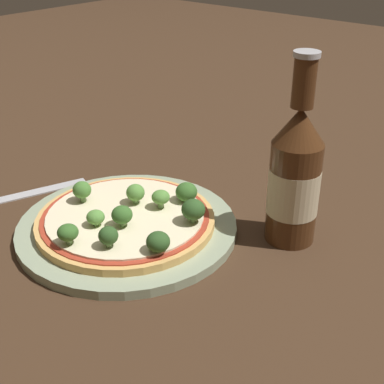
{
  "coord_description": "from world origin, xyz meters",
  "views": [
    {
      "loc": [
        0.44,
        -0.4,
        0.36
      ],
      "look_at": [
        0.07,
        0.04,
        0.06
      ],
      "focal_mm": 50.0,
      "sensor_mm": 36.0,
      "label": 1
    }
  ],
  "objects": [
    {
      "name": "beer_bottle",
      "position": [
        0.17,
        0.11,
        0.09
      ],
      "size": [
        0.06,
        0.06,
        0.23
      ],
      "color": "#472814",
      "rests_on": "ground_plane"
    },
    {
      "name": "broccoli_floret_8",
      "position": [
        -0.01,
        0.02,
        0.04
      ],
      "size": [
        0.02,
        0.02,
        0.03
      ],
      "color": "#6B8E51",
      "rests_on": "pizza"
    },
    {
      "name": "broccoli_floret_1",
      "position": [
        0.04,
        -0.07,
        0.04
      ],
      "size": [
        0.02,
        0.02,
        0.03
      ],
      "color": "#6B8E51",
      "rests_on": "pizza"
    },
    {
      "name": "broccoli_floret_4",
      "position": [
        -0.07,
        -0.02,
        0.04
      ],
      "size": [
        0.02,
        0.02,
        0.03
      ],
      "color": "#6B8E51",
      "rests_on": "pizza"
    },
    {
      "name": "broccoli_floret_9",
      "position": [
        -0.0,
        -0.1,
        0.04
      ],
      "size": [
        0.02,
        0.02,
        0.02
      ],
      "color": "#6B8E51",
      "rests_on": "pizza"
    },
    {
      "name": "pizza",
      "position": [
        0.0,
        -0.01,
        0.02
      ],
      "size": [
        0.23,
        0.23,
        0.01
      ],
      "color": "tan",
      "rests_on": "plate"
    },
    {
      "name": "fork",
      "position": [
        -0.18,
        -0.04,
        0.0
      ],
      "size": [
        0.08,
        0.18,
        0.0
      ],
      "rotation": [
        0.0,
        0.0,
        1.22
      ],
      "color": "#B2B2B7",
      "rests_on": "ground_plane"
    },
    {
      "name": "broccoli_floret_2",
      "position": [
        -0.01,
        -0.05,
        0.04
      ],
      "size": [
        0.02,
        0.02,
        0.02
      ],
      "color": "#6B8E51",
      "rests_on": "pizza"
    },
    {
      "name": "plate",
      "position": [
        0.0,
        -0.01,
        0.01
      ],
      "size": [
        0.28,
        0.28,
        0.01
      ],
      "color": "#93A384",
      "rests_on": "ground_plane"
    },
    {
      "name": "broccoli_floret_7",
      "position": [
        0.02,
        0.03,
        0.04
      ],
      "size": [
        0.02,
        0.02,
        0.02
      ],
      "color": "#6B8E51",
      "rests_on": "pizza"
    },
    {
      "name": "broccoli_floret_0",
      "position": [
        0.04,
        0.07,
        0.04
      ],
      "size": [
        0.03,
        0.03,
        0.03
      ],
      "color": "#6B8E51",
      "rests_on": "pizza"
    },
    {
      "name": "broccoli_floret_3",
      "position": [
        0.09,
        -0.04,
        0.04
      ],
      "size": [
        0.03,
        0.03,
        0.02
      ],
      "color": "#6B8E51",
      "rests_on": "pizza"
    },
    {
      "name": "ground_plane",
      "position": [
        0.0,
        0.0,
        0.0
      ],
      "size": [
        3.0,
        3.0,
        0.0
      ],
      "primitive_type": "plane",
      "color": "#3D2819"
    },
    {
      "name": "broccoli_floret_5",
      "position": [
        0.02,
        -0.03,
        0.04
      ],
      "size": [
        0.03,
        0.03,
        0.03
      ],
      "color": "#6B8E51",
      "rests_on": "pizza"
    },
    {
      "name": "broccoli_floret_6",
      "position": [
        0.08,
        0.03,
        0.04
      ],
      "size": [
        0.03,
        0.03,
        0.03
      ],
      "color": "#6B8E51",
      "rests_on": "pizza"
    }
  ]
}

